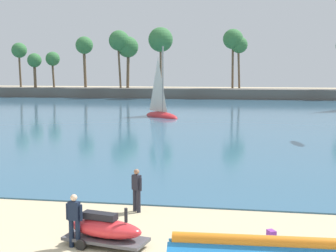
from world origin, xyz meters
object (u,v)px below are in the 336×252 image
person_rigging_by_gear (74,219)px  backpack_by_trailer (272,237)px  person_at_waterline (137,189)px  sailboat_mid_bay (161,110)px  watercraft_on_trailer (105,230)px

person_rigging_by_gear → backpack_by_trailer: size_ratio=3.78×
person_at_waterline → sailboat_mid_bay: (-5.64, 35.37, -0.08)m
backpack_by_trailer → person_rigging_by_gear: bearing=-167.6°
watercraft_on_trailer → backpack_by_trailer: size_ratio=6.25×
sailboat_mid_bay → person_at_waterline: bearing=-80.9°
watercraft_on_trailer → backpack_by_trailer: 5.18m
person_rigging_by_gear → backpack_by_trailer: bearing=12.4°
person_rigging_by_gear → backpack_by_trailer: (5.96, 1.31, -0.69)m
person_at_waterline → backpack_by_trailer: size_ratio=3.78×
person_rigging_by_gear → person_at_waterline: 4.05m
watercraft_on_trailer → sailboat_mid_bay: size_ratio=0.33×
person_rigging_by_gear → person_at_waterline: bearing=75.4°
person_at_waterline → backpack_by_trailer: 5.63m
watercraft_on_trailer → sailboat_mid_bay: bearing=98.0°
person_rigging_by_gear → sailboat_mid_bay: (-4.62, 39.28, -0.08)m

